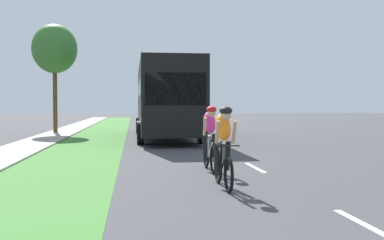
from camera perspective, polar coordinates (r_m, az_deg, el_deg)
ground_plane at (r=21.48m, az=0.88°, el=-2.34°), size 120.00×120.00×0.00m
grass_verge at (r=21.33m, az=-12.13°, el=-2.41°), size 2.78×70.00×0.01m
sidewalk_concrete at (r=21.64m, az=-18.16°, el=-2.40°), size 1.78×70.00×0.10m
lane_markings_center at (r=25.44m, az=-0.41°, el=-1.66°), size 0.12×52.20×0.01m
cyclist_lead at (r=8.73m, az=3.98°, el=-3.31°), size 0.42×1.72×1.58m
cyclist_trailing at (r=10.92m, az=2.26°, el=-2.25°), size 0.42×1.72×1.58m
bus_black at (r=22.14m, az=-3.44°, el=2.91°), size 2.78×11.60×3.48m
sedan_red at (r=39.35m, az=-5.14°, el=0.73°), size 1.98×4.30×1.52m
street_tree_near at (r=26.81m, az=-16.95°, el=8.52°), size 2.50×2.50×6.12m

